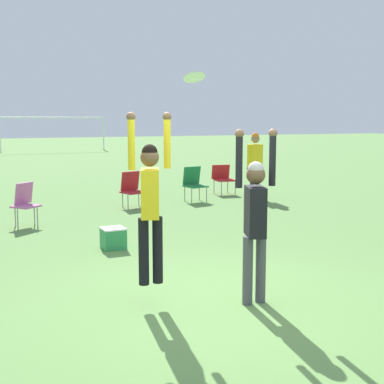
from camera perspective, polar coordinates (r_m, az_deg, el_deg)
The scene contains 11 objects.
ground_plane at distance 6.45m, azimuth 2.32°, elevation -11.83°, with size 120.00×120.00×0.00m, color #608C47.
person_jumping at distance 6.10m, azimuth -4.49°, elevation -0.37°, with size 0.53×0.43×1.98m.
person_defending at distance 6.24m, azimuth 6.75°, elevation -2.24°, with size 0.55×0.45×2.06m.
frisbee at distance 6.13m, azimuth 0.23°, elevation 12.17°, with size 0.26×0.24×0.12m.
camping_chair_0 at distance 11.39m, azimuth -17.39°, elevation -0.90°, with size 0.63×0.70×0.89m.
camping_chair_2 at distance 13.31m, azimuth -6.43°, elevation 0.50°, with size 0.61×0.66×0.88m.
camping_chair_3 at distance 14.19m, azimuth 0.19°, elevation 1.11°, with size 0.58×0.63×0.92m.
camping_chair_4 at distance 15.59m, azimuth 3.32°, elevation 1.61°, with size 0.61×0.65×0.85m.
person_spectator_near at distance 14.79m, azimuth 6.74°, elevation 3.53°, with size 0.52×0.38×1.80m.
cooler_box at distance 9.13m, azimuth -8.40°, elevation -4.89°, with size 0.38×0.37×0.36m.
soccer_goal at distance 38.00m, azimuth -14.57°, elevation 7.00°, with size 7.10×0.10×2.35m.
Camera 1 is at (-2.82, -5.39, 2.16)m, focal length 50.00 mm.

